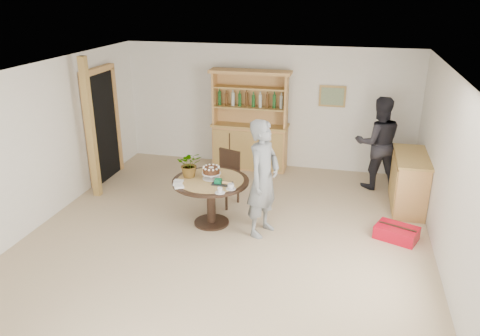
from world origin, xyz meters
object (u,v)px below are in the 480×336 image
at_px(dining_chair, 226,174).
at_px(adult_person, 378,143).
at_px(teen_boy, 263,179).
at_px(red_suitcase, 397,233).
at_px(hutch, 250,136).
at_px(dining_table, 211,189).
at_px(sideboard, 409,182).

bearing_deg(dining_chair, adult_person, 47.04).
distance_m(teen_boy, red_suitcase, 2.18).
distance_m(hutch, red_suitcase, 3.76).
bearing_deg(dining_table, dining_chair, 88.16).
relative_size(hutch, red_suitcase, 2.89).
height_order(dining_table, adult_person, adult_person).
distance_m(sideboard, adult_person, 1.03).
relative_size(sideboard, red_suitcase, 1.79).
bearing_deg(adult_person, dining_table, 27.21).
relative_size(hutch, adult_person, 1.17).
relative_size(hutch, dining_chair, 2.16).
distance_m(sideboard, dining_chair, 3.12).
bearing_deg(adult_person, hutch, -23.07).
relative_size(sideboard, adult_person, 0.72).
height_order(sideboard, teen_boy, teen_boy).
distance_m(teen_boy, adult_person, 2.84).
relative_size(dining_chair, teen_boy, 0.53).
bearing_deg(hutch, dining_chair, -91.03).
bearing_deg(hutch, dining_table, -91.29).
relative_size(dining_table, adult_person, 0.69).
xyz_separation_m(hutch, teen_boy, (0.79, -2.71, 0.21)).
bearing_deg(dining_chair, hutch, 108.40).
height_order(sideboard, red_suitcase, sideboard).
relative_size(adult_person, red_suitcase, 2.47).
bearing_deg(red_suitcase, hutch, 160.79).
height_order(teen_boy, adult_person, teen_boy).
height_order(hutch, adult_person, hutch).
height_order(hutch, teen_boy, hutch).
height_order(dining_chair, teen_boy, teen_boy).
distance_m(dining_table, red_suitcase, 2.91).
bearing_deg(hutch, sideboard, -22.21).
xyz_separation_m(hutch, adult_person, (2.51, -0.46, 0.18)).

